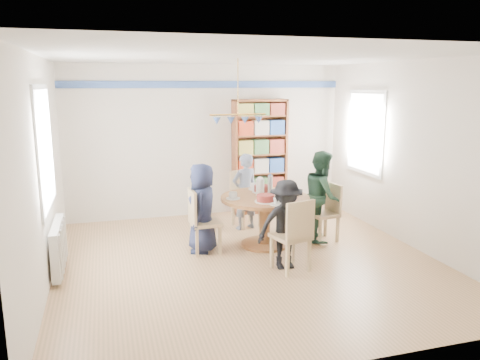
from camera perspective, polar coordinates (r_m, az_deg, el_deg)
name	(u,v)px	position (r m, az deg, el deg)	size (l,w,h in m)	color
ground	(248,261)	(6.44, 1.01, -9.89)	(5.00, 5.00, 0.00)	tan
room_shell	(214,134)	(6.80, -3.22, 5.59)	(5.00, 5.00, 5.00)	white
radiator	(59,247)	(6.38, -21.25, -7.58)	(0.12, 1.00, 0.60)	silver
dining_table	(265,209)	(6.89, 3.06, -3.57)	(1.30, 1.30, 0.75)	brown
chair_left	(200,218)	(6.62, -4.90, -4.68)	(0.42, 0.42, 0.92)	tan
chair_right	(328,209)	(7.26, 10.62, -3.55)	(0.44, 0.44, 0.88)	tan
chair_far	(244,196)	(7.89, 0.48, -1.90)	(0.51, 0.51, 0.94)	tan
chair_near	(295,233)	(5.97, 6.67, -6.38)	(0.51, 0.51, 0.95)	tan
person_left	(202,208)	(6.66, -4.64, -3.42)	(0.62, 0.41, 1.28)	#181D35
person_right	(322,196)	(7.22, 9.96, -1.91)	(0.67, 0.52, 1.38)	#193323
person_far	(245,192)	(7.66, 0.58, -1.42)	(0.46, 0.30, 1.26)	gray
person_near	(286,225)	(6.08, 5.62, -5.43)	(0.76, 0.44, 1.17)	black
bookshelf	(260,158)	(8.61, 2.41, 2.74)	(1.00, 0.30, 2.09)	brown
tableware	(263,192)	(6.84, 2.81, -1.43)	(1.17, 1.17, 0.31)	white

